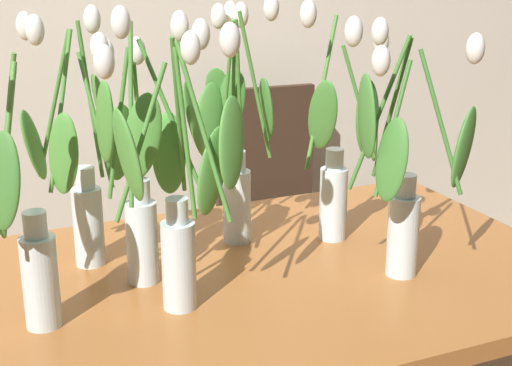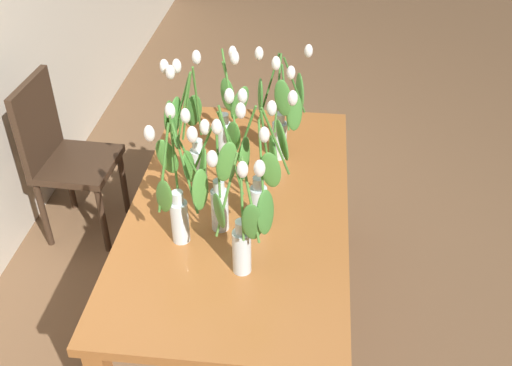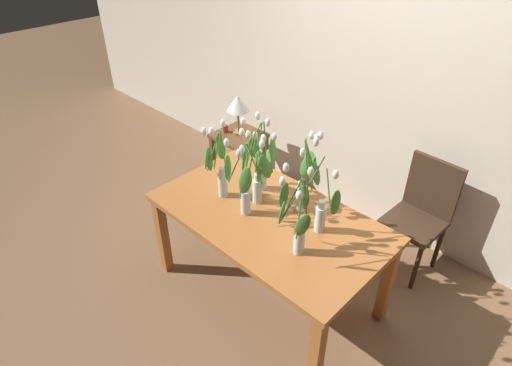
{
  "view_description": "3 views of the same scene",
  "coord_description": "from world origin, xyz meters",
  "px_view_note": "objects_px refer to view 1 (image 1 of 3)",
  "views": [
    {
      "loc": [
        -0.51,
        -1.36,
        1.42
      ],
      "look_at": [
        0.07,
        -0.03,
        0.96
      ],
      "focal_mm": 51.15,
      "sensor_mm": 36.0,
      "label": 1
    },
    {
      "loc": [
        -1.94,
        -0.28,
        2.29
      ],
      "look_at": [
        -0.1,
        -0.08,
        0.92
      ],
      "focal_mm": 41.96,
      "sensor_mm": 36.0,
      "label": 2
    },
    {
      "loc": [
        1.51,
        -1.67,
        2.53
      ],
      "look_at": [
        -0.06,
        -0.06,
        1.0
      ],
      "focal_mm": 30.0,
      "sensor_mm": 36.0,
      "label": 3
    }
  ],
  "objects_px": {
    "tulip_vase_3": "(83,171)",
    "tulip_vase_6": "(235,145)",
    "tulip_vase_5": "(19,227)",
    "tulip_vase_0": "(181,199)",
    "dining_chair": "(275,196)",
    "tulip_vase_1": "(142,177)",
    "tulip_vase_4": "(400,176)",
    "tulip_vase_2": "(338,170)",
    "dining_table": "(223,316)"
  },
  "relations": [
    {
      "from": "dining_chair",
      "to": "tulip_vase_0",
      "type": "bearing_deg",
      "value": -122.53
    },
    {
      "from": "tulip_vase_2",
      "to": "tulip_vase_4",
      "type": "relative_size",
      "value": 1.04
    },
    {
      "from": "tulip_vase_4",
      "to": "dining_chair",
      "type": "height_order",
      "value": "tulip_vase_4"
    },
    {
      "from": "tulip_vase_4",
      "to": "dining_table",
      "type": "bearing_deg",
      "value": 157.37
    },
    {
      "from": "tulip_vase_3",
      "to": "tulip_vase_4",
      "type": "relative_size",
      "value": 1.02
    },
    {
      "from": "tulip_vase_0",
      "to": "tulip_vase_2",
      "type": "height_order",
      "value": "tulip_vase_2"
    },
    {
      "from": "tulip_vase_3",
      "to": "tulip_vase_5",
      "type": "distance_m",
      "value": 0.29
    },
    {
      "from": "tulip_vase_1",
      "to": "tulip_vase_5",
      "type": "bearing_deg",
      "value": -156.33
    },
    {
      "from": "tulip_vase_2",
      "to": "tulip_vase_3",
      "type": "bearing_deg",
      "value": 172.12
    },
    {
      "from": "tulip_vase_0",
      "to": "tulip_vase_6",
      "type": "xyz_separation_m",
      "value": [
        0.24,
        0.33,
        0.0
      ]
    },
    {
      "from": "tulip_vase_0",
      "to": "tulip_vase_1",
      "type": "xyz_separation_m",
      "value": [
        -0.04,
        0.15,
        0.01
      ]
    },
    {
      "from": "tulip_vase_4",
      "to": "tulip_vase_5",
      "type": "bearing_deg",
      "value": 174.23
    },
    {
      "from": "tulip_vase_2",
      "to": "tulip_vase_3",
      "type": "relative_size",
      "value": 1.02
    },
    {
      "from": "tulip_vase_5",
      "to": "dining_chair",
      "type": "xyz_separation_m",
      "value": [
        1.03,
        1.12,
        -0.42
      ]
    },
    {
      "from": "tulip_vase_5",
      "to": "tulip_vase_6",
      "type": "xyz_separation_m",
      "value": [
        0.54,
        0.29,
        0.03
      ]
    },
    {
      "from": "tulip_vase_2",
      "to": "tulip_vase_4",
      "type": "distance_m",
      "value": 0.25
    },
    {
      "from": "tulip_vase_2",
      "to": "tulip_vase_4",
      "type": "xyz_separation_m",
      "value": [
        0.01,
        -0.24,
        0.05
      ]
    },
    {
      "from": "tulip_vase_1",
      "to": "tulip_vase_0",
      "type": "bearing_deg",
      "value": -76.2
    },
    {
      "from": "tulip_vase_5",
      "to": "tulip_vase_3",
      "type": "bearing_deg",
      "value": 56.82
    },
    {
      "from": "tulip_vase_5",
      "to": "dining_chair",
      "type": "distance_m",
      "value": 1.58
    },
    {
      "from": "tulip_vase_2",
      "to": "dining_table",
      "type": "bearing_deg",
      "value": -164.02
    },
    {
      "from": "tulip_vase_1",
      "to": "dining_table",
      "type": "bearing_deg",
      "value": -16.21
    },
    {
      "from": "tulip_vase_3",
      "to": "tulip_vase_5",
      "type": "relative_size",
      "value": 1.04
    },
    {
      "from": "tulip_vase_1",
      "to": "tulip_vase_2",
      "type": "distance_m",
      "value": 0.5
    },
    {
      "from": "tulip_vase_0",
      "to": "tulip_vase_5",
      "type": "relative_size",
      "value": 1.04
    },
    {
      "from": "tulip_vase_1",
      "to": "tulip_vase_5",
      "type": "relative_size",
      "value": 1.07
    },
    {
      "from": "tulip_vase_4",
      "to": "dining_chair",
      "type": "bearing_deg",
      "value": 77.37
    },
    {
      "from": "tulip_vase_3",
      "to": "tulip_vase_6",
      "type": "distance_m",
      "value": 0.38
    },
    {
      "from": "tulip_vase_4",
      "to": "tulip_vase_2",
      "type": "bearing_deg",
      "value": 92.53
    },
    {
      "from": "tulip_vase_2",
      "to": "tulip_vase_6",
      "type": "bearing_deg",
      "value": 148.87
    },
    {
      "from": "tulip_vase_0",
      "to": "tulip_vase_3",
      "type": "bearing_deg",
      "value": 115.53
    },
    {
      "from": "dining_table",
      "to": "tulip_vase_1",
      "type": "height_order",
      "value": "tulip_vase_1"
    },
    {
      "from": "tulip_vase_6",
      "to": "dining_chair",
      "type": "relative_size",
      "value": 0.63
    },
    {
      "from": "tulip_vase_3",
      "to": "tulip_vase_4",
      "type": "xyz_separation_m",
      "value": [
        0.6,
        -0.32,
        0.0
      ]
    },
    {
      "from": "tulip_vase_4",
      "to": "tulip_vase_5",
      "type": "distance_m",
      "value": 0.77
    },
    {
      "from": "tulip_vase_1",
      "to": "tulip_vase_2",
      "type": "bearing_deg",
      "value": 5.92
    },
    {
      "from": "dining_table",
      "to": "tulip_vase_6",
      "type": "height_order",
      "value": "tulip_vase_6"
    },
    {
      "from": "tulip_vase_2",
      "to": "tulip_vase_6",
      "type": "relative_size",
      "value": 0.99
    },
    {
      "from": "tulip_vase_4",
      "to": "dining_chair",
      "type": "xyz_separation_m",
      "value": [
        0.27,
        1.2,
        -0.45
      ]
    },
    {
      "from": "tulip_vase_1",
      "to": "tulip_vase_3",
      "type": "distance_m",
      "value": 0.16
    },
    {
      "from": "tulip_vase_2",
      "to": "tulip_vase_1",
      "type": "bearing_deg",
      "value": -174.08
    },
    {
      "from": "tulip_vase_0",
      "to": "tulip_vase_6",
      "type": "relative_size",
      "value": 0.97
    },
    {
      "from": "tulip_vase_1",
      "to": "tulip_vase_4",
      "type": "distance_m",
      "value": 0.54
    },
    {
      "from": "dining_table",
      "to": "tulip_vase_3",
      "type": "bearing_deg",
      "value": 144.91
    },
    {
      "from": "dining_table",
      "to": "tulip_vase_5",
      "type": "height_order",
      "value": "tulip_vase_5"
    },
    {
      "from": "tulip_vase_3",
      "to": "tulip_vase_6",
      "type": "relative_size",
      "value": 0.98
    },
    {
      "from": "tulip_vase_3",
      "to": "dining_table",
      "type": "bearing_deg",
      "value": -35.09
    },
    {
      "from": "dining_table",
      "to": "tulip_vase_2",
      "type": "bearing_deg",
      "value": 15.98
    },
    {
      "from": "tulip_vase_1",
      "to": "tulip_vase_3",
      "type": "bearing_deg",
      "value": 126.29
    },
    {
      "from": "tulip_vase_1",
      "to": "tulip_vase_3",
      "type": "xyz_separation_m",
      "value": [
        -0.1,
        0.13,
        -0.01
      ]
    }
  ]
}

